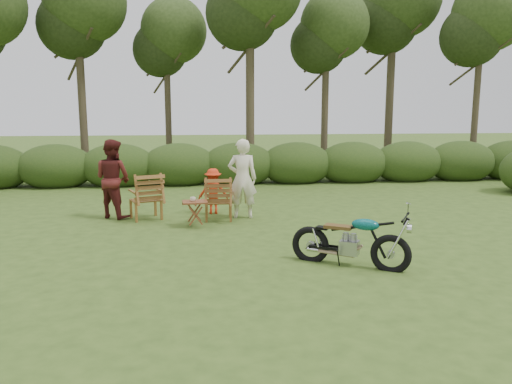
{
  "coord_description": "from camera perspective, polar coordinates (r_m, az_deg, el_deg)",
  "views": [
    {
      "loc": [
        -1.38,
        -7.84,
        2.55
      ],
      "look_at": [
        -0.25,
        1.84,
        0.9
      ],
      "focal_mm": 35.0,
      "sensor_mm": 36.0,
      "label": 1
    }
  ],
  "objects": [
    {
      "name": "adult_a",
      "position": [
        11.74,
        -1.54,
        -2.93
      ],
      "size": [
        0.71,
        0.49,
        1.85
      ],
      "primitive_type": "imported",
      "rotation": [
        0.0,
        0.0,
        3.07
      ],
      "color": "#F1E5C6",
      "rests_on": "ground"
    },
    {
      "name": "lawn_chair_right",
      "position": [
        11.52,
        -4.3,
        -3.2
      ],
      "size": [
        0.72,
        0.72,
        1.01
      ],
      "primitive_type": null,
      "rotation": [
        0.0,
        0.0,
        3.11
      ],
      "color": "brown",
      "rests_on": "ground"
    },
    {
      "name": "tree_line",
      "position": [
        17.72,
        -0.59,
        13.69
      ],
      "size": [
        22.52,
        11.62,
        8.14
      ],
      "color": "#3D3221",
      "rests_on": "ground"
    },
    {
      "name": "motorcycle",
      "position": [
        8.41,
        10.55,
        -8.22
      ],
      "size": [
        1.96,
        1.56,
        1.06
      ],
      "primitive_type": null,
      "rotation": [
        0.0,
        0.0,
        -0.54
      ],
      "color": "#0B908C",
      "rests_on": "ground"
    },
    {
      "name": "adult_b",
      "position": [
        12.23,
        -15.84,
        -2.8
      ],
      "size": [
        1.13,
        1.08,
        1.84
      ],
      "primitive_type": "imported",
      "rotation": [
        0.0,
        0.0,
        2.55
      ],
      "color": "#4F1916",
      "rests_on": "ground"
    },
    {
      "name": "side_table",
      "position": [
        10.87,
        -6.97,
        -2.51
      ],
      "size": [
        0.59,
        0.51,
        0.56
      ],
      "primitive_type": null,
      "rotation": [
        0.0,
        0.0,
        0.09
      ],
      "color": "#5B2E16",
      "rests_on": "ground"
    },
    {
      "name": "ground",
      "position": [
        8.36,
        3.18,
        -8.18
      ],
      "size": [
        80.0,
        80.0,
        0.0
      ],
      "primitive_type": "plane",
      "color": "#314818",
      "rests_on": "ground"
    },
    {
      "name": "child",
      "position": [
        12.23,
        -4.89,
        -2.46
      ],
      "size": [
        0.73,
        0.44,
        1.11
      ],
      "primitive_type": "imported",
      "rotation": [
        0.0,
        0.0,
        3.18
      ],
      "color": "red",
      "rests_on": "ground"
    },
    {
      "name": "lawn_chair_left",
      "position": [
        11.86,
        -12.41,
        -3.03
      ],
      "size": [
        0.95,
        0.95,
        1.08
      ],
      "primitive_type": null,
      "rotation": [
        0.0,
        0.0,
        3.51
      ],
      "color": "brown",
      "rests_on": "ground"
    },
    {
      "name": "cup",
      "position": [
        10.79,
        -7.23,
        -0.82
      ],
      "size": [
        0.14,
        0.14,
        0.09
      ],
      "primitive_type": "imported",
      "rotation": [
        0.0,
        0.0,
        -0.15
      ],
      "color": "beige",
      "rests_on": "side_table"
    }
  ]
}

